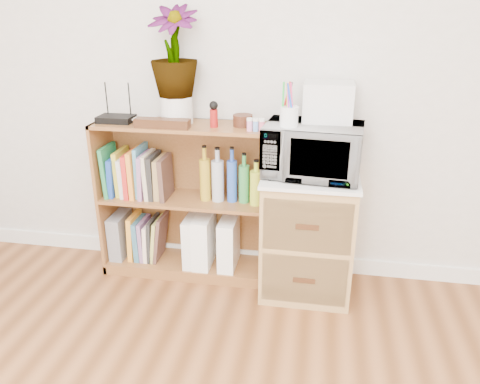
# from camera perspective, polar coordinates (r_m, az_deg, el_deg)

# --- Properties ---
(skirting_board) EXTENTS (4.00, 0.02, 0.10)m
(skirting_board) POSITION_cam_1_polar(r_m,az_deg,el_deg) (3.08, 0.55, -7.84)
(skirting_board) COLOR white
(skirting_board) RESTS_ON ground
(bookshelf) EXTENTS (1.00, 0.30, 0.95)m
(bookshelf) POSITION_cam_1_polar(r_m,az_deg,el_deg) (2.84, -6.88, -1.11)
(bookshelf) COLOR brown
(bookshelf) RESTS_ON ground
(wicker_unit) EXTENTS (0.50, 0.45, 0.70)m
(wicker_unit) POSITION_cam_1_polar(r_m,az_deg,el_deg) (2.71, 8.21, -5.22)
(wicker_unit) COLOR #9E7542
(wicker_unit) RESTS_ON ground
(microwave) EXTENTS (0.54, 0.39, 0.28)m
(microwave) POSITION_cam_1_polar(r_m,az_deg,el_deg) (2.51, 8.83, 5.06)
(microwave) COLOR silver
(microwave) RESTS_ON wicker_unit
(pen_cup) EXTENTS (0.09, 0.09, 0.10)m
(pen_cup) POSITION_cam_1_polar(r_m,az_deg,el_deg) (2.41, 5.98, 9.14)
(pen_cup) COLOR white
(pen_cup) RESTS_ON microwave
(small_appliance) EXTENTS (0.26, 0.21, 0.20)m
(small_appliance) POSITION_cam_1_polar(r_m,az_deg,el_deg) (2.55, 10.68, 10.77)
(small_appliance) COLOR silver
(small_appliance) RESTS_ON microwave
(router) EXTENTS (0.20, 0.14, 0.04)m
(router) POSITION_cam_1_polar(r_m,az_deg,el_deg) (2.80, -14.87, 8.62)
(router) COLOR black
(router) RESTS_ON bookshelf
(white_bowl) EXTENTS (0.13, 0.13, 0.03)m
(white_bowl) POSITION_cam_1_polar(r_m,az_deg,el_deg) (2.72, -11.52, 8.49)
(white_bowl) COLOR silver
(white_bowl) RESTS_ON bookshelf
(plant_pot) EXTENTS (0.18, 0.18, 0.15)m
(plant_pot) POSITION_cam_1_polar(r_m,az_deg,el_deg) (2.70, -7.71, 9.92)
(plant_pot) COLOR silver
(plant_pot) RESTS_ON bookshelf
(potted_plant) EXTENTS (0.27, 0.27, 0.48)m
(potted_plant) POSITION_cam_1_polar(r_m,az_deg,el_deg) (2.65, -8.07, 16.60)
(potted_plant) COLOR #2B6D2E
(potted_plant) RESTS_ON plant_pot
(trinket_box) EXTENTS (0.30, 0.08, 0.05)m
(trinket_box) POSITION_cam_1_polar(r_m,az_deg,el_deg) (2.61, -9.46, 8.27)
(trinket_box) COLOR #35210E
(trinket_box) RESTS_ON bookshelf
(kokeshi_doll) EXTENTS (0.04, 0.04, 0.10)m
(kokeshi_doll) POSITION_cam_1_polar(r_m,az_deg,el_deg) (2.59, -3.20, 8.96)
(kokeshi_doll) COLOR maroon
(kokeshi_doll) RESTS_ON bookshelf
(wooden_bowl) EXTENTS (0.11, 0.11, 0.06)m
(wooden_bowl) POSITION_cam_1_polar(r_m,az_deg,el_deg) (2.61, 0.34, 8.72)
(wooden_bowl) COLOR #36190E
(wooden_bowl) RESTS_ON bookshelf
(paint_jars) EXTENTS (0.11, 0.04, 0.06)m
(paint_jars) POSITION_cam_1_polar(r_m,az_deg,el_deg) (2.50, 1.92, 8.02)
(paint_jars) COLOR pink
(paint_jars) RESTS_ON bookshelf
(file_box) EXTENTS (0.08, 0.22, 0.28)m
(file_box) POSITION_cam_1_polar(r_m,az_deg,el_deg) (3.09, -14.35, -5.05)
(file_box) COLOR slate
(file_box) RESTS_ON bookshelf
(magazine_holder_left) EXTENTS (0.10, 0.25, 0.31)m
(magazine_holder_left) POSITION_cam_1_polar(r_m,az_deg,el_deg) (2.92, -5.54, -5.77)
(magazine_holder_left) COLOR white
(magazine_holder_left) RESTS_ON bookshelf
(magazine_holder_mid) EXTENTS (0.10, 0.26, 0.32)m
(magazine_holder_mid) POSITION_cam_1_polar(r_m,az_deg,el_deg) (2.90, -4.39, -5.80)
(magazine_holder_mid) COLOR white
(magazine_holder_mid) RESTS_ON bookshelf
(magazine_holder_right) EXTENTS (0.10, 0.25, 0.31)m
(magazine_holder_right) POSITION_cam_1_polar(r_m,az_deg,el_deg) (2.87, -1.38, -6.14)
(magazine_holder_right) COLOR white
(magazine_holder_right) RESTS_ON bookshelf
(cookbooks) EXTENTS (0.38, 0.20, 0.30)m
(cookbooks) POSITION_cam_1_polar(r_m,az_deg,el_deg) (2.87, -12.28, 2.19)
(cookbooks) COLOR #217E47
(cookbooks) RESTS_ON bookshelf
(liquor_bottles) EXTENTS (0.45, 0.07, 0.32)m
(liquor_bottles) POSITION_cam_1_polar(r_m,az_deg,el_deg) (2.70, -0.29, 1.87)
(liquor_bottles) COLOR #B49321
(liquor_bottles) RESTS_ON bookshelf
(lower_books) EXTENTS (0.23, 0.19, 0.30)m
(lower_books) POSITION_cam_1_polar(r_m,az_deg,el_deg) (3.03, -11.22, -5.47)
(lower_books) COLOR #F69E2B
(lower_books) RESTS_ON bookshelf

